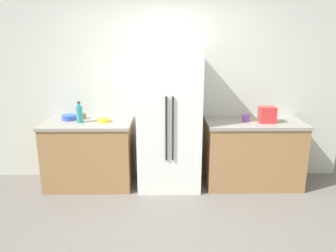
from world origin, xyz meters
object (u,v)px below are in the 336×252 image
Objects in this scene: bottle_a at (79,114)px; bowl_b at (69,117)px; cup_a at (246,118)px; toaster at (267,115)px; bowl_a at (104,120)px; cup_b at (83,116)px; refrigerator at (169,122)px.

bottle_a reaches higher than bowl_b.
cup_a is (2.16, 0.02, -0.07)m from bottle_a.
toaster is 2.13m from bowl_a.
toaster is 2.18× the size of cup_a.
bottle_a reaches higher than cup_b.
bottle_a is 2.17m from cup_a.
bowl_a is (0.30, 0.03, -0.09)m from bottle_a.
toaster is 1.11× the size of bowl_b.
bowl_a is 0.86× the size of bowl_b.
toaster reaches higher than cup_b.
toaster is at bearing -0.63° from bottle_a.
bowl_a is (-1.86, 0.00, -0.02)m from cup_a.
cup_a is 0.51× the size of bowl_b.
toaster is 2.43m from bottle_a.
cup_a is at bearing 0.48° from refrigerator.
cup_b is 0.36m from bowl_a.
refrigerator is at bearing -179.52° from cup_a.
refrigerator is at bearing 178.11° from toaster.
bowl_a is at bearing -13.73° from bowl_b.
toaster reaches higher than bowl_a.
refrigerator reaches higher than bowl_a.
bottle_a is at bearing -179.37° from cup_a.
toaster reaches higher than bowl_b.
bowl_b is (-0.18, 0.15, -0.08)m from bottle_a.
cup_b is at bearing 175.30° from cup_a.
cup_a is 2.35m from bowl_b.
refrigerator reaches higher than cup_b.
cup_b reaches higher than bowl_a.
bowl_b is at bearing 166.27° from bowl_a.
bowl_a is at bearing 179.25° from refrigerator.
cup_a is at bearing -4.70° from cup_b.
toaster is 2.62m from bowl_b.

